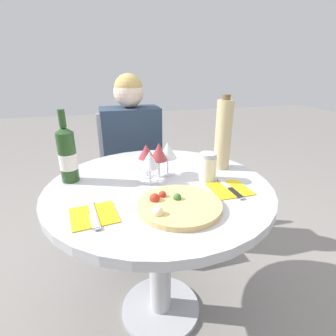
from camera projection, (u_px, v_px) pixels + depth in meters
name	position (u px, v px, depth m)	size (l,w,h in m)	color
ground_plane	(161.00, 309.00, 1.38)	(12.00, 12.00, 0.00)	gray
dining_table	(159.00, 213.00, 1.16)	(0.94, 0.94, 0.73)	#B2B2B7
chair_behind_diner	(132.00, 178.00, 1.94)	(0.42, 0.42, 0.88)	silver
seated_diner	(134.00, 173.00, 1.77)	(0.38, 0.45, 1.15)	#28384C
pizza_large	(178.00, 205.00, 0.92)	(0.30, 0.30, 0.05)	#DBB26B
wine_bottle	(67.00, 155.00, 1.10)	(0.07, 0.07, 0.31)	#23471E
tall_carafe	(223.00, 135.00, 1.23)	(0.08, 0.08, 0.35)	tan
sugar_shaker	(207.00, 167.00, 1.13)	(0.08, 0.08, 0.12)	silver
wine_glass_front_left	(150.00, 160.00, 1.09)	(0.08, 0.08, 0.14)	silver
wine_glass_center	(159.00, 152.00, 1.12)	(0.07, 0.07, 0.16)	silver
wine_glass_back_left	(146.00, 152.00, 1.15)	(0.07, 0.07, 0.15)	silver
wine_glass_back_right	(168.00, 151.00, 1.17)	(0.08, 0.08, 0.15)	silver
place_setting_left	(94.00, 215.00, 0.87)	(0.17, 0.19, 0.01)	gold
place_setting_right	(230.00, 189.00, 1.06)	(0.15, 0.19, 0.01)	gold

